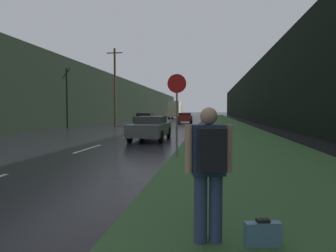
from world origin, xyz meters
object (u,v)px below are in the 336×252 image
Objects in this scene: car_passing_far at (185,118)px; car_oncoming at (145,119)px; stop_sign at (177,107)px; car_passing_near at (151,128)px; suitcase at (263,234)px; hitchhiker_with_backpack at (209,167)px; delivery_truck at (175,110)px.

car_oncoming is (-4.02, -7.03, 0.02)m from car_passing_far.
stop_sign reaches higher than car_passing_far.
car_passing_near is 1.06× the size of car_oncoming.
stop_sign is 7.41m from suitcase.
suitcase is at bearing 96.28° from car_passing_far.
hitchhiker_with_backpack is 31.31m from car_oncoming.
delivery_truck is (-7.46, 60.92, 0.92)m from hitchhiker_with_backpack.
hitchhiker_with_backpack reaches higher than car_passing_near.
stop_sign is at bearing 93.21° from suitcase.
car_passing_near is 17.45m from car_oncoming.
delivery_truck reaches higher than car_passing_near.
car_passing_far is at bearing 84.52° from suitcase.
hitchhiker_with_backpack is 61.39m from delivery_truck.
delivery_truck is (0.00, 30.52, 1.18)m from car_oncoming.
car_passing_near is at bearing 95.30° from suitcase.
delivery_truck is at bearing 85.22° from hitchhiker_with_backpack.
car_oncoming is at bearing 104.99° from stop_sign.
car_passing_far is at bearing -80.29° from delivery_truck.
stop_sign is 0.35× the size of delivery_truck.
car_oncoming is at bearing 60.25° from car_passing_far.
delivery_truck is at bearing -80.29° from car_passing_far.
hitchhiker_with_backpack is 0.21× the size of delivery_truck.
car_passing_near is 24.01m from car_passing_far.
car_passing_near is (-3.44, 13.43, -0.29)m from hitchhiker_with_backpack.
car_passing_near is 0.56× the size of delivery_truck.
delivery_truck is (-8.13, 60.91, 1.76)m from suitcase.
stop_sign is at bearing 94.23° from car_passing_far.
stop_sign is 30.55m from car_passing_far.
car_oncoming reaches higher than suitcase.
stop_sign is 6.92m from car_passing_near.
suitcase is 0.10× the size of car_oncoming.
hitchhiker_with_backpack is 37.60m from car_passing_far.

